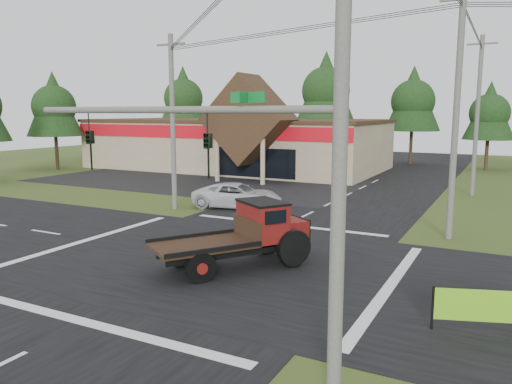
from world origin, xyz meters
The scene contains 19 objects.
ground centered at (0.00, 0.00, 0.00)m, with size 120.00×120.00×0.00m, color #334C1B.
road_ns centered at (0.00, 0.00, 0.01)m, with size 12.00×120.00×0.02m, color black.
road_ew centered at (0.00, 0.00, 0.01)m, with size 120.00×12.00×0.02m, color black.
parking_apron centered at (-14.00, 19.00, 0.01)m, with size 28.00×14.00×0.02m, color black.
cvs_building centered at (-15.70, 29.57, 2.78)m, with size 30.40×18.20×9.19m.
traffic_signal_mast centered at (5.82, -7.50, 4.43)m, with size 8.12×0.24×7.00m.
utility_pole_nr centered at (7.50, -7.50, 5.64)m, with size 2.00×0.30×11.00m.
utility_pole_nw centered at (-8.00, 8.00, 5.39)m, with size 2.00×0.30×10.50m.
utility_pole_ne centered at (8.00, 8.00, 5.89)m, with size 2.00×0.30×11.50m.
utility_pole_n centered at (8.00, 22.00, 5.74)m, with size 2.00×0.30×11.20m.
tree_row_a centered at (-30.00, 40.00, 8.05)m, with size 6.72×6.72×12.12m.
tree_row_b centered at (-20.00, 42.00, 6.70)m, with size 5.60×5.60×10.10m.
tree_row_c centered at (-10.00, 41.00, 8.72)m, with size 7.28×7.28×13.13m.
tree_row_d centered at (0.00, 42.00, 7.38)m, with size 6.16×6.16×11.11m.
tree_row_e centered at (8.00, 40.00, 6.03)m, with size 5.04×5.04×9.09m.
tree_side_w centered at (-32.00, 20.00, 6.70)m, with size 5.60×5.60×10.10m.
antique_flatbed_truck centered at (1.20, -0.62, 1.29)m, with size 2.35×6.15×2.57m, color #5D100D, non-canonical shape.
roadside_banner centered at (10.49, -2.32, 0.63)m, with size 3.68×0.11×1.26m, color #71C219, non-canonical shape.
white_pickup centered at (-4.74, 10.13, 0.77)m, with size 2.56×5.55×1.54m, color silver.
Camera 1 is at (10.45, -16.71, 5.95)m, focal length 35.00 mm.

